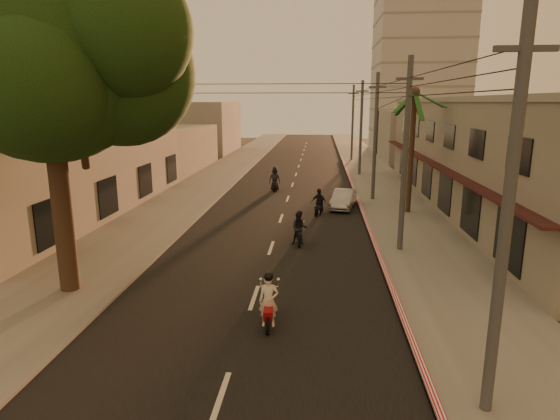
{
  "coord_description": "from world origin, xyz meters",
  "views": [
    {
      "loc": [
        2.28,
        -13.81,
        7.0
      ],
      "look_at": [
        0.42,
        8.2,
        1.89
      ],
      "focal_mm": 30.0,
      "sensor_mm": 36.0,
      "label": 1
    }
  ],
  "objects_px": {
    "scooter_red": "(269,302)",
    "scooter_mid_a": "(299,229)",
    "parked_car": "(344,199)",
    "broadleaf_tree": "(59,57)",
    "palm_tree": "(415,99)",
    "scooter_mid_b": "(319,203)",
    "scooter_far_a": "(275,180)"
  },
  "relations": [
    {
      "from": "scooter_red",
      "to": "palm_tree",
      "type": "bearing_deg",
      "value": 62.73
    },
    {
      "from": "broadleaf_tree",
      "to": "scooter_far_a",
      "type": "relative_size",
      "value": 6.03
    },
    {
      "from": "scooter_mid_a",
      "to": "parked_car",
      "type": "relative_size",
      "value": 0.45
    },
    {
      "from": "palm_tree",
      "to": "scooter_red",
      "type": "bearing_deg",
      "value": -114.19
    },
    {
      "from": "scooter_red",
      "to": "scooter_mid_a",
      "type": "height_order",
      "value": "scooter_red"
    },
    {
      "from": "scooter_red",
      "to": "scooter_far_a",
      "type": "xyz_separation_m",
      "value": [
        -2.02,
        23.21,
        0.08
      ]
    },
    {
      "from": "scooter_red",
      "to": "scooter_mid_a",
      "type": "distance_m",
      "value": 8.87
    },
    {
      "from": "broadleaf_tree",
      "to": "scooter_mid_b",
      "type": "distance_m",
      "value": 17.58
    },
    {
      "from": "palm_tree",
      "to": "scooter_far_a",
      "type": "xyz_separation_m",
      "value": [
        -9.26,
        7.1,
        -6.27
      ]
    },
    {
      "from": "scooter_red",
      "to": "scooter_mid_a",
      "type": "xyz_separation_m",
      "value": [
        0.59,
        8.85,
        0.0
      ]
    },
    {
      "from": "palm_tree",
      "to": "parked_car",
      "type": "distance_m",
      "value": 7.77
    },
    {
      "from": "broadleaf_tree",
      "to": "parked_car",
      "type": "height_order",
      "value": "broadleaf_tree"
    },
    {
      "from": "palm_tree",
      "to": "broadleaf_tree",
      "type": "bearing_deg",
      "value": -136.52
    },
    {
      "from": "scooter_red",
      "to": "scooter_mid_a",
      "type": "relative_size",
      "value": 1.03
    },
    {
      "from": "palm_tree",
      "to": "parked_car",
      "type": "xyz_separation_m",
      "value": [
        -4.04,
        1.23,
        -6.52
      ]
    },
    {
      "from": "broadleaf_tree",
      "to": "scooter_far_a",
      "type": "distance_m",
      "value": 22.92
    },
    {
      "from": "scooter_far_a",
      "to": "broadleaf_tree",
      "type": "bearing_deg",
      "value": -106.28
    },
    {
      "from": "broadleaf_tree",
      "to": "palm_tree",
      "type": "bearing_deg",
      "value": 43.48
    },
    {
      "from": "scooter_mid_a",
      "to": "palm_tree",
      "type": "bearing_deg",
      "value": 44.8
    },
    {
      "from": "parked_car",
      "to": "palm_tree",
      "type": "bearing_deg",
      "value": -5.57
    },
    {
      "from": "palm_tree",
      "to": "scooter_far_a",
      "type": "height_order",
      "value": "palm_tree"
    },
    {
      "from": "scooter_mid_b",
      "to": "broadleaf_tree",
      "type": "bearing_deg",
      "value": -109.14
    },
    {
      "from": "broadleaf_tree",
      "to": "scooter_mid_b",
      "type": "relative_size",
      "value": 7.03
    },
    {
      "from": "palm_tree",
      "to": "scooter_red",
      "type": "distance_m",
      "value": 18.77
    },
    {
      "from": "palm_tree",
      "to": "parked_car",
      "type": "relative_size",
      "value": 2.06
    },
    {
      "from": "palm_tree",
      "to": "scooter_mid_b",
      "type": "bearing_deg",
      "value": -171.95
    },
    {
      "from": "palm_tree",
      "to": "scooter_mid_a",
      "type": "height_order",
      "value": "palm_tree"
    },
    {
      "from": "broadleaf_tree",
      "to": "scooter_red",
      "type": "xyz_separation_m",
      "value": [
        7.38,
        -2.25,
        -7.68
      ]
    },
    {
      "from": "scooter_far_a",
      "to": "scooter_mid_b",
      "type": "bearing_deg",
      "value": -67.68
    },
    {
      "from": "broadleaf_tree",
      "to": "scooter_mid_a",
      "type": "distance_m",
      "value": 12.88
    },
    {
      "from": "broadleaf_tree",
      "to": "scooter_red",
      "type": "distance_m",
      "value": 10.88
    },
    {
      "from": "scooter_mid_b",
      "to": "parked_car",
      "type": "height_order",
      "value": "scooter_mid_b"
    }
  ]
}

